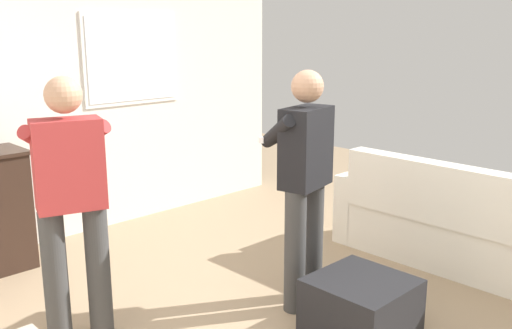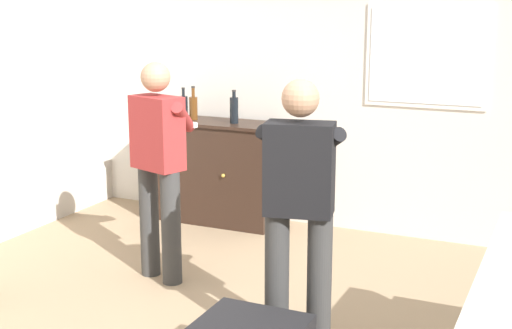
% 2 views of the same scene
% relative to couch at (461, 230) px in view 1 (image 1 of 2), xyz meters
% --- Properties ---
extents(wall_back_with_window, '(5.20, 0.15, 2.80)m').
position_rel_couch_xyz_m(wall_back_with_window, '(-1.88, 3.05, 1.06)').
color(wall_back_with_window, silver).
rests_on(wall_back_with_window, ground).
extents(couch, '(0.57, 2.26, 0.91)m').
position_rel_couch_xyz_m(couch, '(0.00, 0.00, 0.00)').
color(couch, silver).
rests_on(couch, ground).
extents(ottoman, '(0.59, 0.59, 0.39)m').
position_rel_couch_xyz_m(ottoman, '(-1.43, -0.04, -0.15)').
color(ottoman, black).
rests_on(ottoman, ground).
extents(person_standing_left, '(0.53, 0.52, 1.68)m').
position_rel_couch_xyz_m(person_standing_left, '(-2.74, 1.19, 0.59)').
color(person_standing_left, '#383838').
rests_on(person_standing_left, ground).
extents(person_standing_right, '(0.55, 0.51, 1.68)m').
position_rel_couch_xyz_m(person_standing_right, '(-1.35, 0.53, 0.59)').
color(person_standing_right, '#383838').
rests_on(person_standing_right, ground).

